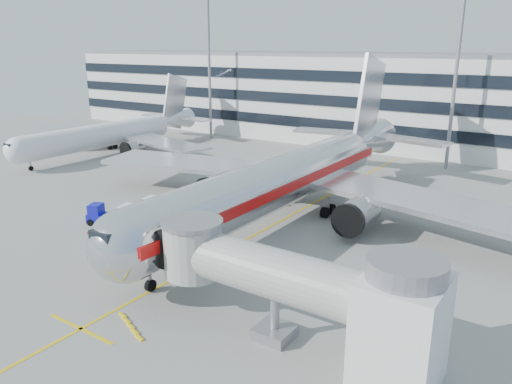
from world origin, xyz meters
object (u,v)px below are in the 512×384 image
Objects in this scene: belt_loader at (142,229)px; cargo_container_left at (129,215)px; main_jet at (291,176)px; cargo_container_front at (104,237)px; cargo_container_right at (153,205)px; baggage_tug at (100,215)px; ramp_worker at (142,250)px.

cargo_container_left is (-3.52, 1.69, 0.24)m from belt_loader.
main_jet is 15.51m from belt_loader.
main_jet is 18.93m from cargo_container_front.
main_jet is at bearing 42.68° from cargo_container_left.
cargo_container_left is at bearing -82.51° from cargo_container_right.
belt_loader is at bearing -25.60° from cargo_container_left.
main_jet is 9.47× the size of belt_loader.
baggage_tug is (-5.98, 0.13, 0.16)m from belt_loader.
baggage_tug is at bearing -138.88° from main_jet.
cargo_container_front is at bearing -112.56° from belt_loader.
baggage_tug is at bearing -147.56° from cargo_container_left.
ramp_worker is at bearing -43.28° from belt_loader.
cargo_container_left is at bearing 113.48° from cargo_container_front.
belt_loader is 3.91m from cargo_container_left.
baggage_tug is 1.43× the size of cargo_container_left.
cargo_container_right reaches higher than ramp_worker.
cargo_container_front is at bearing -36.43° from baggage_tug.
main_jet is 19.27m from baggage_tug.
baggage_tug is 2.03× the size of cargo_container_front.
cargo_container_right is at bearing 126.76° from belt_loader.
cargo_container_right is (-0.48, 3.67, -0.08)m from cargo_container_left.
cargo_container_left is (-11.84, -10.92, -3.28)m from main_jet.
cargo_container_left is at bearing 154.40° from belt_loader.
ramp_worker is (7.80, -8.94, -0.06)m from cargo_container_right.
baggage_tug reaches higher than cargo_container_front.
cargo_container_front is 5.17m from ramp_worker.
main_jet is 25.98× the size of cargo_container_right.
cargo_container_right is 11.87m from ramp_worker.
belt_loader is at bearing 114.00° from ramp_worker.
main_jet is 14.69m from cargo_container_right.
cargo_container_left reaches higher than ramp_worker.
main_jet is 16.44m from cargo_container_left.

